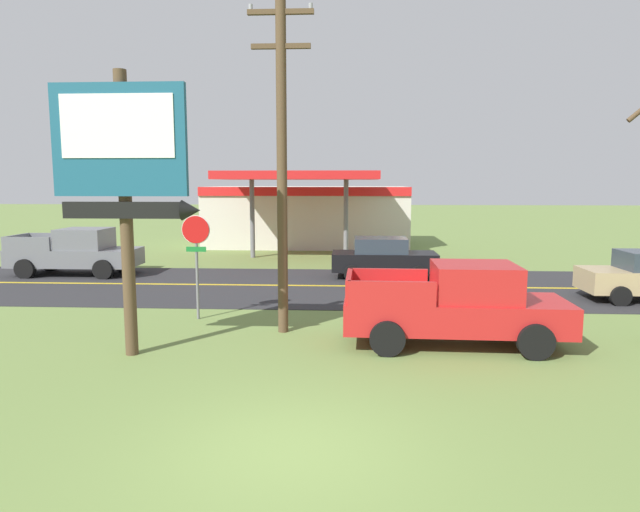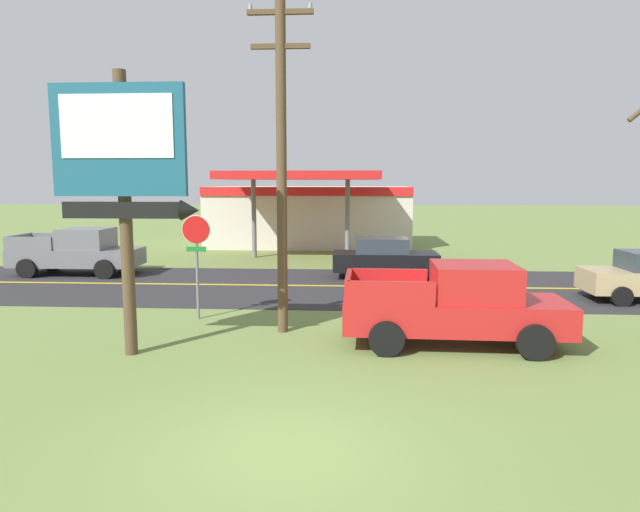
# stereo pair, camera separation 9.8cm
# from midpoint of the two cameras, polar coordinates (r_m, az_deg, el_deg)

# --- Properties ---
(ground_plane) EXTENTS (180.00, 180.00, 0.00)m
(ground_plane) POSITION_cam_midpoint_polar(r_m,az_deg,el_deg) (8.58, -3.13, -19.23)
(ground_plane) COLOR olive
(road_asphalt) EXTENTS (140.00, 8.00, 0.02)m
(road_asphalt) POSITION_cam_midpoint_polar(r_m,az_deg,el_deg) (20.98, 0.97, -3.07)
(road_asphalt) COLOR #2B2B2D
(road_asphalt) RESTS_ON ground
(road_centre_line) EXTENTS (126.00, 0.20, 0.01)m
(road_centre_line) POSITION_cam_midpoint_polar(r_m,az_deg,el_deg) (20.98, 0.97, -3.04)
(road_centre_line) COLOR gold
(road_centre_line) RESTS_ON road_asphalt
(motel_sign) EXTENTS (3.15, 0.54, 6.23)m
(motel_sign) POSITION_cam_midpoint_polar(r_m,az_deg,el_deg) (12.87, -19.11, 8.55)
(motel_sign) COLOR brown
(motel_sign) RESTS_ON ground
(stop_sign) EXTENTS (0.80, 0.08, 2.95)m
(stop_sign) POSITION_cam_midpoint_polar(r_m,az_deg,el_deg) (16.08, -12.27, 0.79)
(stop_sign) COLOR slate
(stop_sign) RESTS_ON ground
(utility_pole) EXTENTS (1.62, 0.26, 8.45)m
(utility_pole) POSITION_cam_midpoint_polar(r_m,az_deg,el_deg) (14.27, -3.74, 9.99)
(utility_pole) COLOR brown
(utility_pole) RESTS_ON ground
(gas_station) EXTENTS (12.00, 11.50, 4.40)m
(gas_station) POSITION_cam_midpoint_polar(r_m,az_deg,el_deg) (34.32, -1.01, 4.29)
(gas_station) COLOR beige
(gas_station) RESTS_ON ground
(pickup_red_parked_on_lawn) EXTENTS (5.25, 2.34, 1.96)m
(pickup_red_parked_on_lawn) POSITION_cam_midpoint_polar(r_m,az_deg,el_deg) (13.72, 13.91, -4.91)
(pickup_red_parked_on_lawn) COLOR red
(pickup_red_parked_on_lawn) RESTS_ON ground
(pickup_grey_on_road) EXTENTS (5.20, 2.24, 1.96)m
(pickup_grey_on_road) POSITION_cam_midpoint_polar(r_m,az_deg,el_deg) (25.52, -23.23, 0.37)
(pickup_grey_on_road) COLOR slate
(pickup_grey_on_road) RESTS_ON ground
(car_black_near_lane) EXTENTS (4.20, 2.00, 1.64)m
(car_black_near_lane) POSITION_cam_midpoint_polar(r_m,az_deg,el_deg) (22.85, 6.67, -0.17)
(car_black_near_lane) COLOR black
(car_black_near_lane) RESTS_ON ground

